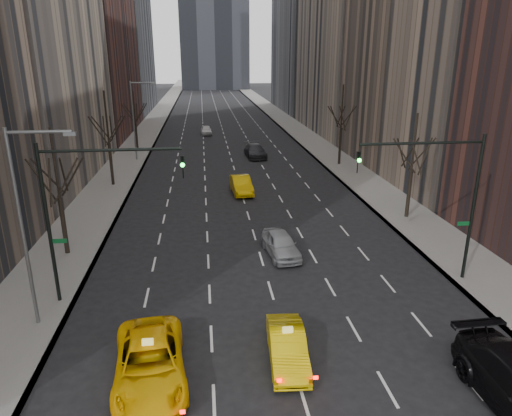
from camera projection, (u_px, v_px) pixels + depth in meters
name	position (u px, v px, depth m)	size (l,w,h in m)	color
sidewalk_left	(150.00, 128.00, 77.53)	(4.50, 320.00, 0.15)	slate
sidewalk_right	(291.00, 126.00, 80.22)	(4.50, 320.00, 0.15)	slate
tree_lw_b	(60.00, 198.00, 27.44)	(3.36, 3.50, 7.82)	black
tree_lw_c	(109.00, 144.00, 42.40)	(3.36, 3.50, 8.74)	black
tree_lw_d	(135.00, 122.00, 59.50)	(3.36, 3.50, 7.36)	black
tree_rw_b	(411.00, 171.00, 33.84)	(3.36, 3.50, 7.82)	black
tree_rw_c	(341.00, 130.00, 50.69)	(3.36, 3.50, 8.74)	black
traffic_mast_left	(82.00, 198.00, 21.54)	(6.69, 0.39, 8.00)	black
traffic_mast_right	(446.00, 186.00, 23.55)	(6.69, 0.39, 8.00)	black
streetlight_near	(28.00, 210.00, 19.43)	(2.83, 0.22, 9.00)	slate
streetlight_far	(136.00, 113.00, 52.38)	(2.83, 0.22, 9.00)	slate
taxi_suv	(150.00, 362.00, 17.36)	(2.64, 5.73, 1.59)	#FFBF05
taxi_sedan	(287.00, 347.00, 18.48)	(1.44, 4.14, 1.36)	#E3BC04
silver_sedan_ahead	(281.00, 244.00, 28.37)	(1.74, 4.34, 1.48)	#929599
far_taxi	(241.00, 185.00, 41.20)	(1.63, 4.67, 1.54)	#EBB404
far_suv_grey	(255.00, 151.00, 55.75)	(2.20, 5.41, 1.57)	#2C2C31
far_car_white	(206.00, 130.00, 71.69)	(1.63, 4.05, 1.38)	silver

